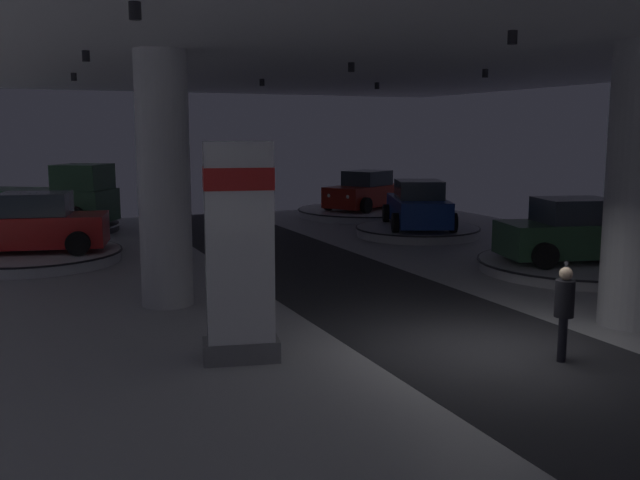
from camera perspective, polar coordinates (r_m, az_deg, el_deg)
The scene contains 16 objects.
ground at distance 12.81m, azimuth 13.80°, elevation -8.82°, with size 24.00×44.00×0.06m.
ceiling_with_spotlights at distance 12.34m, azimuth 14.78°, elevation 16.69°, with size 24.00×44.00×0.39m.
column_left at distance 15.58m, azimuth -12.54°, elevation 4.75°, with size 1.12×1.12×5.50m.
brand_sign_pylon at distance 11.58m, azimuth -6.57°, elevation -0.73°, with size 1.37×0.90×3.64m.
display_platform_far_right at distance 25.90m, azimuth 7.91°, elevation 0.74°, with size 4.53×4.53×0.34m.
display_car_far_right at distance 25.76m, azimuth 7.97°, elevation 2.75°, with size 3.39×4.57×1.71m.
display_platform_mid_right at distance 20.46m, azimuth 20.11°, elevation -1.94°, with size 5.36×5.36×0.30m.
display_car_mid_right at distance 20.31m, azimuth 20.16°, elevation 0.55°, with size 4.52×3.05×1.71m.
display_platform_deep_right at distance 31.78m, azimuth 3.67°, elevation 2.28°, with size 6.07×6.07×0.33m.
display_car_deep_right at distance 31.71m, azimuth 3.72°, elevation 3.92°, with size 4.54×3.67×1.71m.
display_platform_deep_left at distance 28.71m, azimuth -21.52°, elevation 0.93°, with size 5.68×5.68×0.28m.
pickup_truck_deep_left at distance 28.44m, azimuth -21.07°, elevation 3.03°, with size 5.62×4.62×2.30m.
display_platform_far_left at distance 22.12m, azimuth -22.27°, elevation -1.23°, with size 5.06×5.06×0.34m.
display_car_far_left at distance 21.99m, azimuth -22.33°, elevation 1.12°, with size 4.50×2.96×1.71m.
visitor_walking_near at distance 12.38m, azimuth 19.20°, elevation -5.20°, with size 0.32×0.32×1.59m.
stanchion_b at distance 16.31m, azimuth 19.24°, elevation -3.81°, with size 0.28×0.28×1.01m.
Camera 1 is at (-7.49, -9.65, 3.81)m, focal length 39.44 mm.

